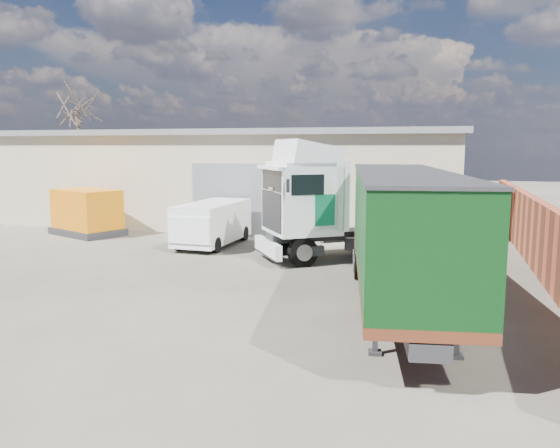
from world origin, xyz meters
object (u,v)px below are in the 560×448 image
(tractor_unit, at_px, (323,209))
(box_trailer, at_px, (401,225))
(orange_skip, at_px, (87,215))
(bare_tree, at_px, (77,99))
(panel_van, at_px, (211,224))

(tractor_unit, relative_size, box_trailer, 0.62)
(tractor_unit, relative_size, orange_skip, 1.68)
(box_trailer, xyz_separation_m, orange_skip, (-16.07, 8.27, -1.31))
(tractor_unit, bearing_deg, box_trailer, -4.46)
(bare_tree, xyz_separation_m, panel_van, (16.25, -12.99, -6.92))
(bare_tree, distance_m, orange_skip, 16.41)
(panel_van, bearing_deg, bare_tree, 142.53)
(bare_tree, bearing_deg, box_trailer, -38.77)
(tractor_unit, xyz_separation_m, box_trailer, (3.42, -5.78, 0.32))
(bare_tree, bearing_deg, panel_van, -38.64)
(bare_tree, distance_m, tractor_unit, 26.62)
(tractor_unit, xyz_separation_m, orange_skip, (-12.65, 2.48, -0.99))
(tractor_unit, bearing_deg, bare_tree, -158.58)
(bare_tree, relative_size, box_trailer, 0.83)
(bare_tree, xyz_separation_m, orange_skip, (8.99, -11.85, -6.93))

